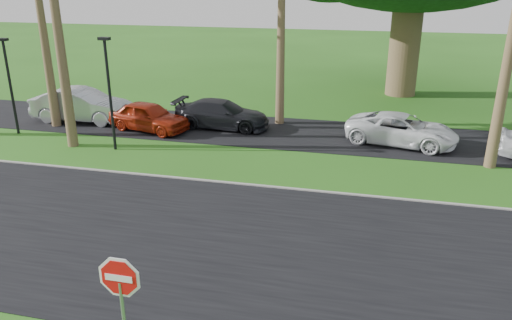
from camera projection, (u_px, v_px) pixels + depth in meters
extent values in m
plane|color=#265615|center=(169.00, 280.00, 12.03)|extent=(120.00, 120.00, 0.00)
cube|color=black|center=(197.00, 240.00, 13.85)|extent=(120.00, 8.00, 0.02)
cube|color=black|center=(273.00, 132.00, 23.42)|extent=(120.00, 5.00, 0.02)
cube|color=gray|center=(236.00, 184.00, 17.53)|extent=(120.00, 0.12, 0.06)
cylinder|color=white|center=(119.00, 277.00, 8.45)|extent=(1.05, 0.02, 1.05)
cylinder|color=red|center=(119.00, 277.00, 8.45)|extent=(0.90, 0.02, 0.90)
cube|color=white|center=(119.00, 277.00, 8.45)|extent=(0.50, 0.02, 0.12)
cone|color=brown|center=(43.00, 31.00, 22.79)|extent=(0.44, 0.44, 9.00)
cone|color=brown|center=(55.00, 7.00, 19.53)|extent=(0.44, 0.44, 11.50)
cone|color=brown|center=(281.00, 25.00, 23.13)|extent=(0.44, 0.44, 9.50)
cone|color=brown|center=(509.00, 55.00, 17.69)|extent=(0.44, 0.44, 8.50)
cylinder|color=brown|center=(405.00, 45.00, 29.72)|extent=(1.80, 1.80, 6.00)
cylinder|color=black|center=(11.00, 89.00, 22.48)|extent=(0.12, 0.12, 4.20)
cube|color=black|center=(2.00, 39.00, 21.72)|extent=(0.45, 0.25, 0.12)
cylinder|color=black|center=(110.00, 97.00, 20.31)|extent=(0.12, 0.12, 4.50)
cube|color=black|center=(104.00, 39.00, 19.49)|extent=(0.45, 0.25, 0.12)
imported|color=#A3A5AA|center=(82.00, 106.00, 24.80)|extent=(4.97, 1.82, 1.63)
imported|color=maroon|center=(149.00, 117.00, 23.38)|extent=(4.22, 2.49, 1.35)
imported|color=black|center=(222.00, 114.00, 23.81)|extent=(4.62, 1.97, 1.33)
imported|color=white|center=(402.00, 130.00, 21.48)|extent=(5.06, 3.15, 1.31)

